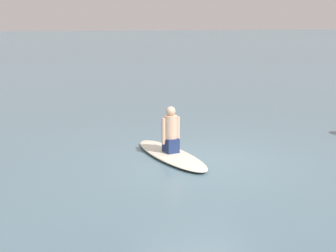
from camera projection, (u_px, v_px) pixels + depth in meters
ground_plane at (202, 160)px, 9.84m from camera, size 400.00×400.00×0.00m
surfboard at (171, 155)px, 10.07m from camera, size 0.94×2.83×0.12m
person_paddler at (171, 132)px, 9.96m from camera, size 0.44×0.34×1.00m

